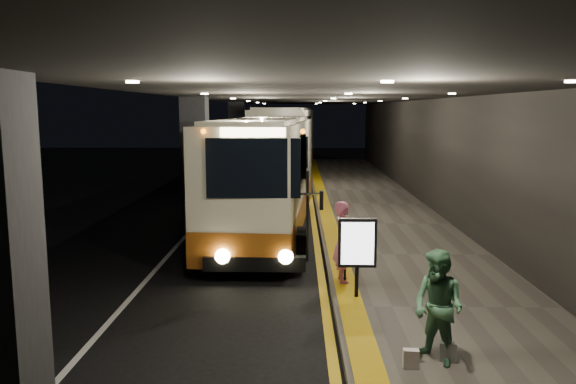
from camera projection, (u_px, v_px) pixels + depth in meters
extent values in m
plane|color=black|center=(228.00, 268.00, 14.28)|extent=(90.00, 90.00, 0.00)
cube|color=silver|center=(194.00, 227.00, 19.26)|extent=(0.12, 50.00, 0.01)
cube|color=gold|center=(314.00, 227.00, 19.18)|extent=(0.18, 50.00, 0.01)
cube|color=#514C44|center=(385.00, 226.00, 19.13)|extent=(4.50, 50.00, 0.15)
cube|color=gold|center=(329.00, 223.00, 19.15)|extent=(0.50, 50.00, 0.01)
cube|color=black|center=(455.00, 140.00, 18.66)|extent=(0.10, 50.00, 6.00)
cube|color=black|center=(196.00, 166.00, 17.94)|extent=(0.80, 0.80, 4.40)
cube|color=black|center=(237.00, 144.00, 29.81)|extent=(0.80, 0.80, 4.40)
cube|color=black|center=(320.00, 91.00, 18.51)|extent=(9.00, 50.00, 0.40)
cube|color=beige|center=(268.00, 172.00, 18.17)|extent=(3.11, 11.57, 3.24)
cube|color=brown|center=(268.00, 208.00, 18.34)|extent=(3.13, 11.59, 0.86)
cube|color=black|center=(253.00, 168.00, 12.38)|extent=(2.10, 0.19, 1.33)
cube|color=black|center=(254.00, 264.00, 12.78)|extent=(2.35, 0.40, 0.33)
cylinder|color=black|center=(220.00, 244.00, 14.83)|extent=(0.27, 0.95, 0.95)
cylinder|color=black|center=(301.00, 244.00, 14.79)|extent=(0.27, 0.95, 0.95)
cylinder|color=black|center=(246.00, 199.00, 22.18)|extent=(0.27, 0.95, 0.95)
cylinder|color=black|center=(300.00, 200.00, 22.14)|extent=(0.27, 0.95, 0.95)
sphere|color=#FFEAA5|center=(222.00, 256.00, 12.67)|extent=(0.34, 0.34, 0.34)
sphere|color=#FFEAA5|center=(286.00, 257.00, 12.65)|extent=(0.34, 0.34, 0.34)
cube|color=#FFF2BF|center=(253.00, 132.00, 12.25)|extent=(1.43, 0.14, 0.21)
cube|color=beige|center=(286.00, 142.00, 31.31)|extent=(3.38, 12.68, 3.55)
cube|color=brown|center=(286.00, 165.00, 31.50)|extent=(3.40, 12.70, 0.94)
cube|color=black|center=(283.00, 133.00, 24.96)|extent=(2.30, 0.20, 1.46)
cube|color=black|center=(283.00, 186.00, 25.39)|extent=(2.57, 0.41, 0.37)
cylinder|color=black|center=(260.00, 181.00, 27.65)|extent=(0.29, 1.05, 1.05)
cylinder|color=black|center=(308.00, 181.00, 27.60)|extent=(0.29, 1.05, 1.05)
cylinder|color=black|center=(269.00, 165.00, 35.71)|extent=(0.29, 1.05, 1.05)
cylinder|color=black|center=(306.00, 165.00, 35.67)|extent=(0.29, 1.05, 1.05)
imported|color=#A74E66|center=(343.00, 242.00, 12.54)|extent=(0.50, 0.71, 1.84)
imported|color=#407450|center=(438.00, 307.00, 8.50)|extent=(0.95, 1.00, 1.77)
cube|color=black|center=(448.00, 352.00, 8.63)|extent=(0.27, 0.16, 0.30)
cube|color=silver|center=(411.00, 359.00, 8.42)|extent=(0.24, 0.15, 0.29)
cylinder|color=black|center=(357.00, 282.00, 11.58)|extent=(0.08, 0.08, 0.65)
cube|color=black|center=(357.00, 243.00, 11.46)|extent=(0.78, 0.10, 1.01)
cube|color=white|center=(358.00, 244.00, 11.40)|extent=(0.66, 0.02, 0.88)
cylinder|color=black|center=(345.00, 258.00, 12.54)|extent=(0.05, 0.05, 1.14)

